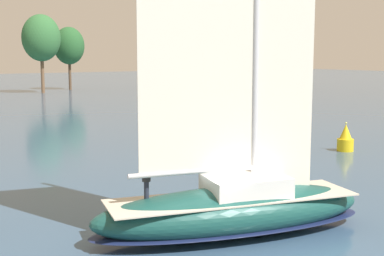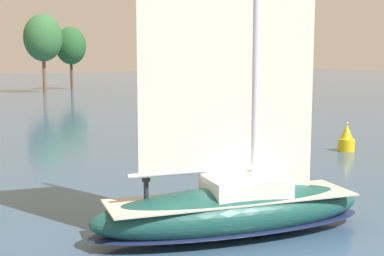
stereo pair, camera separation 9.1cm
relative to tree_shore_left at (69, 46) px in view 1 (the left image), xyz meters
The scene contains 5 objects.
ground_plane 97.47m from the tree_shore_left, 107.41° to the right, with size 400.00×400.00×0.00m, color #385675.
tree_shore_left is the anchor object (origin of this frame).
tree_shore_right 10.49m from the tree_shore_left, 141.20° to the right, with size 7.39×7.39×15.21m.
sailboat_main 97.35m from the tree_shore_left, 107.40° to the right, with size 12.46×6.25×16.48m.
channel_buoy 83.11m from the tree_shore_left, 96.64° to the right, with size 1.28×1.28×2.29m.
Camera 1 is at (-13.45, -16.90, 7.46)m, focal length 50.00 mm.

